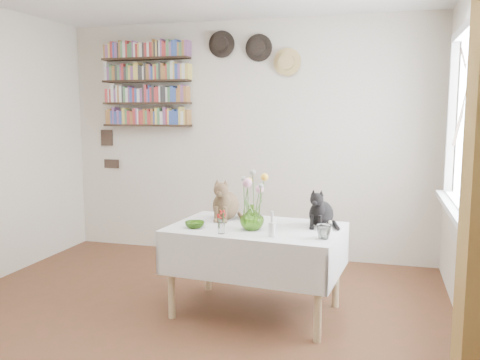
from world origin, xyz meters
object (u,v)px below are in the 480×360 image
(tabby_cat, at_px, (226,198))
(bookshelf_unit, at_px, (146,85))
(flower_vase, at_px, (252,217))
(dining_table, at_px, (256,248))
(black_cat, at_px, (321,207))

(tabby_cat, distance_m, bookshelf_unit, 2.08)
(tabby_cat, relative_size, flower_vase, 1.84)
(tabby_cat, xyz_separation_m, flower_vase, (0.30, -0.31, -0.08))
(dining_table, relative_size, bookshelf_unit, 1.35)
(black_cat, height_order, bookshelf_unit, bookshelf_unit)
(dining_table, height_order, tabby_cat, tabby_cat)
(tabby_cat, xyz_separation_m, bookshelf_unit, (-1.30, 1.28, 0.99))
(tabby_cat, distance_m, flower_vase, 0.44)
(black_cat, bearing_deg, dining_table, -151.84)
(tabby_cat, bearing_deg, bookshelf_unit, 136.37)
(black_cat, bearing_deg, flower_vase, -140.60)
(flower_vase, distance_m, bookshelf_unit, 2.50)
(tabby_cat, height_order, bookshelf_unit, bookshelf_unit)
(dining_table, height_order, black_cat, black_cat)
(bookshelf_unit, bearing_deg, tabby_cat, -44.49)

